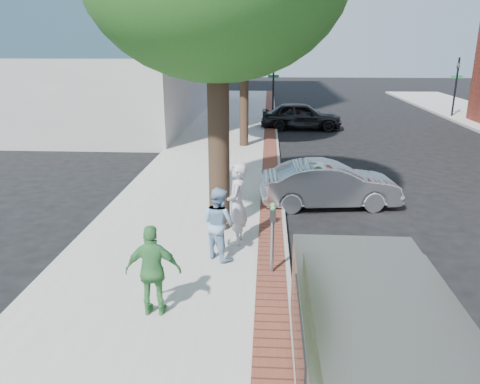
# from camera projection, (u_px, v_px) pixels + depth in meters

# --- Properties ---
(ground) EXTENTS (120.00, 120.00, 0.00)m
(ground) POSITION_uv_depth(u_px,v_px,m) (239.00, 267.00, 10.14)
(ground) COLOR black
(ground) RESTS_ON ground
(sidewalk) EXTENTS (5.00, 60.00, 0.15)m
(sidewalk) POSITION_uv_depth(u_px,v_px,m) (212.00, 169.00, 17.82)
(sidewalk) COLOR #9E9991
(sidewalk) RESTS_ON ground
(brick_strip) EXTENTS (0.60, 60.00, 0.01)m
(brick_strip) POSITION_uv_depth(u_px,v_px,m) (270.00, 167.00, 17.67)
(brick_strip) COLOR brown
(brick_strip) RESTS_ON sidewalk
(curb) EXTENTS (0.10, 60.00, 0.15)m
(curb) POSITION_uv_depth(u_px,v_px,m) (279.00, 170.00, 17.67)
(curb) COLOR gray
(curb) RESTS_ON ground
(office_base) EXTENTS (18.20, 22.20, 4.00)m
(office_base) POSITION_uv_depth(u_px,v_px,m) (65.00, 85.00, 31.20)
(office_base) COLOR gray
(office_base) RESTS_ON ground
(signal_near) EXTENTS (0.70, 0.15, 3.80)m
(signal_near) POSITION_uv_depth(u_px,v_px,m) (273.00, 82.00, 30.34)
(signal_near) COLOR black
(signal_near) RESTS_ON ground
(signal_far) EXTENTS (0.70, 0.15, 3.80)m
(signal_far) POSITION_uv_depth(u_px,v_px,m) (456.00, 83.00, 29.69)
(signal_far) COLOR black
(signal_far) RESTS_ON ground
(tree_far) EXTENTS (4.80, 4.80, 7.14)m
(tree_far) POSITION_uv_depth(u_px,v_px,m) (244.00, 27.00, 19.98)
(tree_far) COLOR black
(tree_far) RESTS_ON sidewalk
(parking_meter) EXTENTS (0.12, 0.32, 1.47)m
(parking_meter) POSITION_uv_depth(u_px,v_px,m) (273.00, 224.00, 9.27)
(parking_meter) COLOR gray
(parking_meter) RESTS_ON sidewalk
(person_gray) EXTENTS (0.50, 0.73, 1.92)m
(person_gray) POSITION_uv_depth(u_px,v_px,m) (237.00, 204.00, 10.72)
(person_gray) COLOR #AFAFB4
(person_gray) RESTS_ON sidewalk
(person_officer) EXTENTS (0.98, 0.96, 1.60)m
(person_officer) POSITION_uv_depth(u_px,v_px,m) (218.00, 223.00, 10.02)
(person_officer) COLOR #7EA0C3
(person_officer) RESTS_ON sidewalk
(person_green) EXTENTS (0.97, 0.44, 1.63)m
(person_green) POSITION_uv_depth(u_px,v_px,m) (153.00, 271.00, 7.89)
(person_green) COLOR #3F8B45
(person_green) RESTS_ON sidewalk
(sedan_silver) EXTENTS (4.19, 1.88, 1.34)m
(sedan_silver) POSITION_uv_depth(u_px,v_px,m) (329.00, 185.00, 13.74)
(sedan_silver) COLOR #B6B8BE
(sedan_silver) RESTS_ON ground
(bg_car) EXTENTS (4.52, 1.91, 1.53)m
(bg_car) POSITION_uv_depth(u_px,v_px,m) (301.00, 116.00, 26.17)
(bg_car) COLOR black
(bg_car) RESTS_ON ground
(van) EXTENTS (1.94, 4.95, 1.82)m
(van) POSITION_uv_depth(u_px,v_px,m) (377.00, 358.00, 5.66)
(van) COLOR gray
(van) RESTS_ON ground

